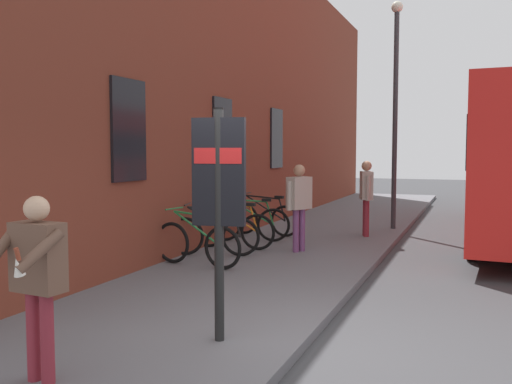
% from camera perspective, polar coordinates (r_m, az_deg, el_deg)
% --- Properties ---
extents(ground, '(60.00, 60.00, 0.00)m').
position_cam_1_polar(ground, '(11.73, 18.15, -6.20)').
color(ground, '#38383A').
extents(sidewalk_pavement, '(24.00, 3.50, 0.12)m').
position_cam_1_polar(sidewalk_pavement, '(14.09, 7.37, -4.04)').
color(sidewalk_pavement, slate).
rests_on(sidewalk_pavement, ground).
extents(station_facade, '(22.00, 0.65, 7.41)m').
position_cam_1_polar(station_facade, '(15.58, 0.95, 10.21)').
color(station_facade, brown).
rests_on(station_facade, ground).
extents(bicycle_leaning_wall, '(0.48, 1.76, 0.97)m').
position_cam_1_polar(bicycle_leaning_wall, '(9.64, -5.97, -5.20)').
color(bicycle_leaning_wall, black).
rests_on(bicycle_leaning_wall, sidewalk_pavement).
extents(bicycle_end_of_row, '(0.62, 1.72, 0.97)m').
position_cam_1_polar(bicycle_end_of_row, '(10.55, -4.35, -4.36)').
color(bicycle_end_of_row, black).
rests_on(bicycle_end_of_row, sidewalk_pavement).
extents(bicycle_nearest_sign, '(0.48, 1.77, 0.97)m').
position_cam_1_polar(bicycle_nearest_sign, '(11.27, -2.33, -3.79)').
color(bicycle_nearest_sign, black).
rests_on(bicycle_nearest_sign, sidewalk_pavement).
extents(bicycle_beside_lamp, '(0.62, 1.72, 0.97)m').
position_cam_1_polar(bicycle_beside_lamp, '(12.17, -0.65, -3.18)').
color(bicycle_beside_lamp, black).
rests_on(bicycle_beside_lamp, sidewalk_pavement).
extents(bicycle_mid_rack, '(0.48, 1.77, 0.97)m').
position_cam_1_polar(bicycle_mid_rack, '(13.01, 0.88, -2.70)').
color(bicycle_mid_rack, black).
rests_on(bicycle_mid_rack, sidewalk_pavement).
extents(transit_info_sign, '(0.18, 0.56, 2.40)m').
position_cam_1_polar(transit_info_sign, '(5.75, -3.78, 0.53)').
color(transit_info_sign, black).
rests_on(transit_info_sign, sidewalk_pavement).
extents(pedestrian_by_facade, '(0.58, 0.44, 1.69)m').
position_cam_1_polar(pedestrian_by_facade, '(10.91, 4.38, -0.68)').
color(pedestrian_by_facade, '#723F72').
rests_on(pedestrian_by_facade, sidewalk_pavement).
extents(pedestrian_near_bus, '(0.63, 0.39, 1.72)m').
position_cam_1_polar(pedestrian_near_bus, '(13.08, 11.09, 0.17)').
color(pedestrian_near_bus, maroon).
rests_on(pedestrian_near_bus, sidewalk_pavement).
extents(tourist_with_hotdogs, '(0.57, 0.61, 1.59)m').
position_cam_1_polar(tourist_with_hotdogs, '(5.10, -21.33, -7.21)').
color(tourist_with_hotdogs, maroon).
rests_on(tourist_with_hotdogs, sidewalk_pavement).
extents(street_lamp, '(0.28, 0.28, 5.59)m').
position_cam_1_polar(street_lamp, '(14.52, 13.92, 9.35)').
color(street_lamp, '#333338').
rests_on(street_lamp, sidewalk_pavement).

